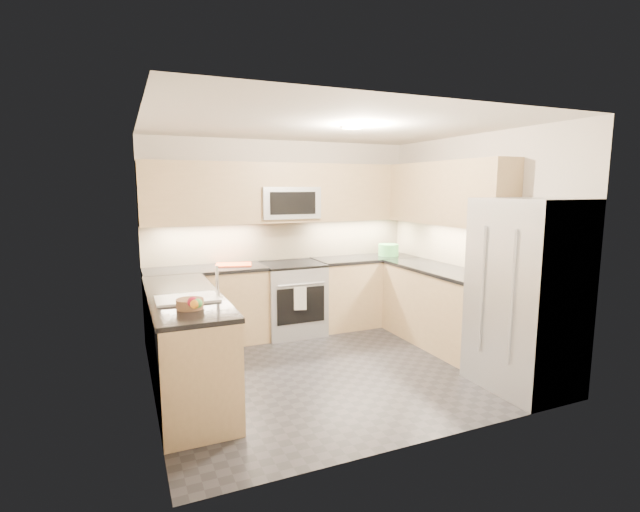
% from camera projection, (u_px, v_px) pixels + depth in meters
% --- Properties ---
extents(floor, '(3.60, 3.20, 0.00)m').
position_uv_depth(floor, '(333.00, 367.00, 4.93)').
color(floor, '#242429').
rests_on(floor, ground).
extents(ceiling, '(3.60, 3.20, 0.02)m').
position_uv_depth(ceiling, '(334.00, 125.00, 4.56)').
color(ceiling, beige).
rests_on(ceiling, wall_back).
extents(wall_back, '(3.60, 0.02, 2.50)m').
position_uv_depth(wall_back, '(283.00, 236.00, 6.20)').
color(wall_back, beige).
rests_on(wall_back, floor).
extents(wall_front, '(3.60, 0.02, 2.50)m').
position_uv_depth(wall_front, '(428.00, 279.00, 3.29)').
color(wall_front, beige).
rests_on(wall_front, floor).
extents(wall_left, '(0.02, 3.20, 2.50)m').
position_uv_depth(wall_left, '(147.00, 262.00, 4.04)').
color(wall_left, beige).
rests_on(wall_left, floor).
extents(wall_right, '(0.02, 3.20, 2.50)m').
position_uv_depth(wall_right, '(472.00, 243.00, 5.45)').
color(wall_right, beige).
rests_on(wall_right, floor).
extents(base_cab_back_left, '(1.42, 0.60, 0.90)m').
position_uv_depth(base_cab_back_left, '(207.00, 308.00, 5.62)').
color(base_cab_back_left, tan).
rests_on(base_cab_back_left, floor).
extents(base_cab_back_right, '(1.42, 0.60, 0.90)m').
position_uv_depth(base_cab_back_right, '(365.00, 292.00, 6.47)').
color(base_cab_back_right, tan).
rests_on(base_cab_back_right, floor).
extents(base_cab_right, '(0.60, 1.70, 0.90)m').
position_uv_depth(base_cab_right, '(441.00, 308.00, 5.59)').
color(base_cab_right, tan).
rests_on(base_cab_right, floor).
extents(base_cab_peninsula, '(0.60, 2.00, 0.90)m').
position_uv_depth(base_cab_peninsula, '(186.00, 345.00, 4.28)').
color(base_cab_peninsula, tan).
rests_on(base_cab_peninsula, floor).
extents(countertop_back_left, '(1.42, 0.63, 0.04)m').
position_uv_depth(countertop_back_left, '(205.00, 270.00, 5.55)').
color(countertop_back_left, black).
rests_on(countertop_back_left, base_cab_back_left).
extents(countertop_back_right, '(1.42, 0.63, 0.04)m').
position_uv_depth(countertop_back_right, '(365.00, 258.00, 6.40)').
color(countertop_back_right, black).
rests_on(countertop_back_right, base_cab_back_right).
extents(countertop_right, '(0.63, 1.70, 0.04)m').
position_uv_depth(countertop_right, '(442.00, 270.00, 5.52)').
color(countertop_right, black).
rests_on(countertop_right, base_cab_right).
extents(countertop_peninsula, '(0.63, 2.00, 0.04)m').
position_uv_depth(countertop_peninsula, '(184.00, 296.00, 4.21)').
color(countertop_peninsula, black).
rests_on(countertop_peninsula, base_cab_peninsula).
extents(upper_cab_back, '(3.60, 0.35, 0.75)m').
position_uv_depth(upper_cab_back, '(287.00, 193.00, 5.95)').
color(upper_cab_back, tan).
rests_on(upper_cab_back, wall_back).
extents(upper_cab_right, '(0.35, 1.95, 0.75)m').
position_uv_depth(upper_cab_right, '(447.00, 193.00, 5.54)').
color(upper_cab_right, tan).
rests_on(upper_cab_right, wall_right).
extents(backsplash_back, '(3.60, 0.01, 0.51)m').
position_uv_depth(backsplash_back, '(283.00, 240.00, 6.20)').
color(backsplash_back, '#BDAD88').
rests_on(backsplash_back, wall_back).
extents(backsplash_right, '(0.01, 2.30, 0.51)m').
position_uv_depth(backsplash_right, '(447.00, 243.00, 5.86)').
color(backsplash_right, '#BDAD88').
rests_on(backsplash_right, wall_right).
extents(gas_range, '(0.76, 0.65, 0.91)m').
position_uv_depth(gas_range, '(292.00, 299.00, 6.02)').
color(gas_range, '#ACAEB4').
rests_on(gas_range, floor).
extents(range_cooktop, '(0.76, 0.65, 0.03)m').
position_uv_depth(range_cooktop, '(292.00, 264.00, 5.95)').
color(range_cooktop, black).
rests_on(range_cooktop, gas_range).
extents(oven_door_glass, '(0.62, 0.02, 0.45)m').
position_uv_depth(oven_door_glass, '(301.00, 305.00, 5.72)').
color(oven_door_glass, black).
rests_on(oven_door_glass, gas_range).
extents(oven_handle, '(0.60, 0.02, 0.02)m').
position_uv_depth(oven_handle, '(301.00, 284.00, 5.66)').
color(oven_handle, '#B2B5BA').
rests_on(oven_handle, gas_range).
extents(microwave, '(0.76, 0.40, 0.40)m').
position_uv_depth(microwave, '(288.00, 203.00, 5.95)').
color(microwave, '#ADB1B6').
rests_on(microwave, upper_cab_back).
extents(microwave_door, '(0.60, 0.01, 0.28)m').
position_uv_depth(microwave_door, '(293.00, 203.00, 5.76)').
color(microwave_door, black).
rests_on(microwave_door, microwave).
extents(refrigerator, '(0.70, 0.90, 1.80)m').
position_uv_depth(refrigerator, '(526.00, 295.00, 4.32)').
color(refrigerator, '#A9ACB1').
rests_on(refrigerator, floor).
extents(fridge_handle_left, '(0.02, 0.02, 1.20)m').
position_uv_depth(fridge_handle_left, '(511.00, 298.00, 4.00)').
color(fridge_handle_left, '#B2B5BA').
rests_on(fridge_handle_left, refrigerator).
extents(fridge_handle_right, '(0.02, 0.02, 1.20)m').
position_uv_depth(fridge_handle_right, '(482.00, 290.00, 4.33)').
color(fridge_handle_right, '#B2B5BA').
rests_on(fridge_handle_right, refrigerator).
extents(sink_basin, '(0.52, 0.38, 0.16)m').
position_uv_depth(sink_basin, '(188.00, 307.00, 3.98)').
color(sink_basin, white).
rests_on(sink_basin, base_cab_peninsula).
extents(faucet, '(0.03, 0.03, 0.28)m').
position_uv_depth(faucet, '(217.00, 281.00, 4.06)').
color(faucet, silver).
rests_on(faucet, countertop_peninsula).
extents(utensil_bowl, '(0.37, 0.37, 0.16)m').
position_uv_depth(utensil_bowl, '(388.00, 250.00, 6.52)').
color(utensil_bowl, green).
rests_on(utensil_bowl, countertop_back_right).
extents(cutting_board, '(0.49, 0.40, 0.01)m').
position_uv_depth(cutting_board, '(234.00, 265.00, 5.74)').
color(cutting_board, '#F24516').
rests_on(cutting_board, countertop_back_left).
extents(fruit_basket, '(0.28, 0.28, 0.08)m').
position_uv_depth(fruit_basket, '(190.00, 304.00, 3.69)').
color(fruit_basket, '#8A6240').
rests_on(fruit_basket, countertop_peninsula).
extents(fruit_apple, '(0.08, 0.08, 0.08)m').
position_uv_depth(fruit_apple, '(193.00, 302.00, 3.44)').
color(fruit_apple, '#AE132B').
rests_on(fruit_apple, fruit_basket).
extents(fruit_pear, '(0.07, 0.07, 0.07)m').
position_uv_depth(fruit_pear, '(198.00, 303.00, 3.40)').
color(fruit_pear, '#51BF55').
rests_on(fruit_pear, fruit_basket).
extents(dish_towel_check, '(0.15, 0.05, 0.29)m').
position_uv_depth(dish_towel_check, '(300.00, 298.00, 5.66)').
color(dish_towel_check, white).
rests_on(dish_towel_check, oven_handle).
extents(fruit_orange, '(0.07, 0.07, 0.07)m').
position_uv_depth(fruit_orange, '(195.00, 304.00, 3.38)').
color(fruit_orange, orange).
rests_on(fruit_orange, fruit_basket).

